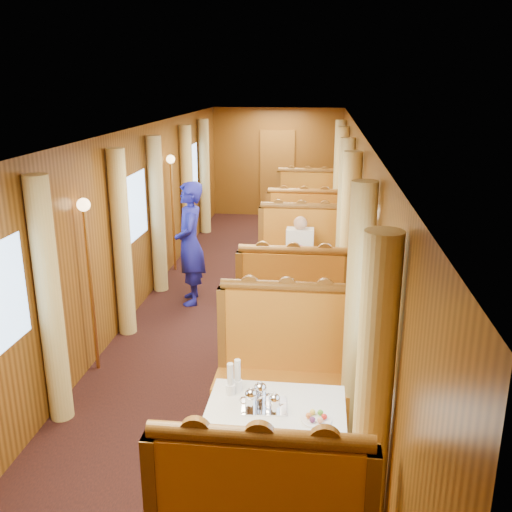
% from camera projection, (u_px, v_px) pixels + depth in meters
% --- Properties ---
extents(floor, '(3.00, 12.00, 0.01)m').
position_uv_depth(floor, '(242.00, 313.00, 7.95)').
color(floor, black).
rests_on(floor, ground).
extents(ceiling, '(3.00, 12.00, 0.01)m').
position_uv_depth(ceiling, '(241.00, 130.00, 7.20)').
color(ceiling, silver).
rests_on(ceiling, wall_left).
extents(wall_far, '(3.00, 0.01, 2.50)m').
position_uv_depth(wall_far, '(277.00, 163.00, 13.26)').
color(wall_far, brown).
rests_on(wall_far, floor).
extents(wall_left, '(0.01, 12.00, 2.50)m').
position_uv_depth(wall_left, '(132.00, 223.00, 7.74)').
color(wall_left, brown).
rests_on(wall_left, floor).
extents(wall_right, '(0.01, 12.00, 2.50)m').
position_uv_depth(wall_right, '(356.00, 229.00, 7.41)').
color(wall_right, brown).
rests_on(wall_right, floor).
extents(doorway_far, '(0.80, 0.04, 2.00)m').
position_uv_depth(doorway_far, '(277.00, 174.00, 13.31)').
color(doorway_far, brown).
rests_on(doorway_far, floor).
extents(table_near, '(1.05, 0.72, 0.75)m').
position_uv_depth(table_near, '(276.00, 448.00, 4.43)').
color(table_near, white).
rests_on(table_near, floor).
extents(banquette_near_aft, '(1.30, 0.55, 1.34)m').
position_uv_depth(banquette_near_aft, '(284.00, 378.00, 5.38)').
color(banquette_near_aft, '#AA4912').
rests_on(banquette_near_aft, floor).
extents(table_mid, '(1.05, 0.72, 0.75)m').
position_uv_depth(table_mid, '(297.00, 290.00, 7.75)').
color(table_mid, white).
rests_on(table_mid, floor).
extents(banquette_mid_fwd, '(1.30, 0.55, 1.34)m').
position_uv_depth(banquette_mid_fwd, '(293.00, 316.00, 6.78)').
color(banquette_mid_fwd, '#AA4912').
rests_on(banquette_mid_fwd, floor).
extents(banquette_mid_aft, '(1.30, 0.55, 1.34)m').
position_uv_depth(banquette_mid_aft, '(300.00, 264.00, 8.70)').
color(banquette_mid_aft, '#AA4912').
rests_on(banquette_mid_aft, floor).
extents(table_far, '(1.05, 0.72, 0.75)m').
position_uv_depth(table_far, '(305.00, 227.00, 11.07)').
color(table_far, white).
rests_on(table_far, floor).
extents(banquette_far_fwd, '(1.30, 0.55, 1.34)m').
position_uv_depth(banquette_far_fwd, '(303.00, 238.00, 10.09)').
color(banquette_far_fwd, '#AA4912').
rests_on(banquette_far_fwd, floor).
extents(banquette_far_aft, '(1.30, 0.55, 1.34)m').
position_uv_depth(banquette_far_aft, '(307.00, 212.00, 12.02)').
color(banquette_far_aft, '#AA4912').
rests_on(banquette_far_aft, floor).
extents(tea_tray, '(0.36, 0.29, 0.01)m').
position_uv_depth(tea_tray, '(264.00, 406.00, 4.31)').
color(tea_tray, silver).
rests_on(tea_tray, table_near).
extents(teapot_left, '(0.19, 0.16, 0.13)m').
position_uv_depth(teapot_left, '(251.00, 402.00, 4.26)').
color(teapot_left, silver).
rests_on(teapot_left, tea_tray).
extents(teapot_right, '(0.15, 0.11, 0.12)m').
position_uv_depth(teapot_right, '(275.00, 406.00, 4.22)').
color(teapot_right, silver).
rests_on(teapot_right, tea_tray).
extents(teapot_back, '(0.17, 0.13, 0.13)m').
position_uv_depth(teapot_back, '(260.00, 396.00, 4.34)').
color(teapot_back, silver).
rests_on(teapot_back, tea_tray).
extents(fruit_plate, '(0.23, 0.23, 0.05)m').
position_uv_depth(fruit_plate, '(316.00, 418.00, 4.13)').
color(fruit_plate, white).
rests_on(fruit_plate, table_near).
extents(cup_inboard, '(0.08, 0.08, 0.26)m').
position_uv_depth(cup_inboard, '(230.00, 382.00, 4.46)').
color(cup_inboard, white).
rests_on(cup_inboard, table_near).
extents(cup_outboard, '(0.08, 0.08, 0.26)m').
position_uv_depth(cup_outboard, '(238.00, 378.00, 4.52)').
color(cup_outboard, white).
rests_on(cup_outboard, table_near).
extents(rose_vase_mid, '(0.06, 0.06, 0.36)m').
position_uv_depth(rose_vase_mid, '(300.00, 251.00, 7.61)').
color(rose_vase_mid, silver).
rests_on(rose_vase_mid, table_mid).
extents(rose_vase_far, '(0.06, 0.06, 0.36)m').
position_uv_depth(rose_vase_far, '(307.00, 199.00, 10.91)').
color(rose_vase_far, silver).
rests_on(rose_vase_far, table_far).
extents(curtain_left_near_b, '(0.22, 0.22, 2.35)m').
position_uv_depth(curtain_left_near_b, '(50.00, 303.00, 5.17)').
color(curtain_left_near_b, '#E2C773').
rests_on(curtain_left_near_b, floor).
extents(window_right_near, '(0.01, 1.20, 0.90)m').
position_uv_depth(window_right_near, '(381.00, 326.00, 4.03)').
color(window_right_near, '#87ADDD').
rests_on(window_right_near, wall_right).
extents(curtain_right_near_a, '(0.22, 0.22, 2.35)m').
position_uv_depth(curtain_right_near_a, '(372.00, 422.00, 3.39)').
color(curtain_right_near_a, '#E2C773').
rests_on(curtain_right_near_a, floor).
extents(curtain_right_near_b, '(0.22, 0.22, 2.35)m').
position_uv_depth(curtain_right_near_b, '(357.00, 317.00, 4.87)').
color(curtain_right_near_b, '#E2C773').
rests_on(curtain_right_near_b, floor).
extents(window_left_mid, '(0.01, 1.20, 0.90)m').
position_uv_depth(window_left_mid, '(133.00, 209.00, 7.68)').
color(window_left_mid, '#87ADDD').
rests_on(window_left_mid, wall_left).
extents(curtain_left_mid_a, '(0.22, 0.22, 2.35)m').
position_uv_depth(curtain_left_mid_a, '(122.00, 244.00, 7.01)').
color(curtain_left_mid_a, '#E2C773').
rests_on(curtain_left_mid_a, floor).
extents(curtain_left_mid_b, '(0.22, 0.22, 2.35)m').
position_uv_depth(curtain_left_mid_b, '(157.00, 215.00, 8.49)').
color(curtain_left_mid_b, '#E2C773').
rests_on(curtain_left_mid_b, floor).
extents(window_right_mid, '(0.01, 1.20, 0.90)m').
position_uv_depth(window_right_mid, '(355.00, 214.00, 7.35)').
color(window_right_mid, '#87ADDD').
rests_on(window_right_mid, wall_right).
extents(curtain_right_mid_a, '(0.22, 0.22, 2.35)m').
position_uv_depth(curtain_right_mid_a, '(349.00, 252.00, 6.70)').
color(curtain_right_mid_a, '#E2C773').
rests_on(curtain_right_mid_a, floor).
extents(curtain_right_mid_b, '(0.22, 0.22, 2.35)m').
position_uv_depth(curtain_right_mid_b, '(344.00, 221.00, 8.18)').
color(curtain_right_mid_b, '#E2C773').
rests_on(curtain_right_mid_b, floor).
extents(window_left_far, '(0.01, 1.20, 0.90)m').
position_uv_depth(window_left_far, '(191.00, 169.00, 11.00)').
color(window_left_far, '#87ADDD').
rests_on(window_left_far, wall_left).
extents(curtain_left_far_a, '(0.22, 0.22, 2.35)m').
position_uv_depth(curtain_left_far_a, '(187.00, 191.00, 10.33)').
color(curtain_left_far_a, '#E2C773').
rests_on(curtain_left_far_a, floor).
extents(curtain_left_far_b, '(0.22, 0.22, 2.35)m').
position_uv_depth(curtain_left_far_b, '(204.00, 177.00, 11.81)').
color(curtain_left_far_b, '#E2C773').
rests_on(curtain_left_far_b, floor).
extents(window_right_far, '(0.01, 1.20, 0.90)m').
position_uv_depth(window_right_far, '(346.00, 172.00, 10.67)').
color(window_right_far, '#87ADDD').
rests_on(window_right_far, wall_right).
extents(curtain_right_far_a, '(0.22, 0.22, 2.35)m').
position_uv_depth(curtain_right_far_a, '(341.00, 194.00, 10.02)').
color(curtain_right_far_a, '#E2C773').
rests_on(curtain_right_far_a, floor).
extents(curtain_right_far_b, '(0.22, 0.22, 2.35)m').
position_uv_depth(curtain_right_far_b, '(339.00, 180.00, 11.50)').
color(curtain_right_far_b, '#E2C773').
rests_on(curtain_right_far_b, floor).
extents(sconce_left_fore, '(0.14, 0.14, 1.95)m').
position_uv_depth(sconce_left_fore, '(88.00, 251.00, 6.03)').
color(sconce_left_fore, '#BF8C3F').
rests_on(sconce_left_fore, floor).
extents(sconce_right_fore, '(0.14, 0.14, 1.95)m').
position_uv_depth(sconce_right_fore, '(355.00, 260.00, 5.72)').
color(sconce_right_fore, '#BF8C3F').
rests_on(sconce_right_fore, floor).
extents(sconce_left_aft, '(0.14, 0.14, 1.95)m').
position_uv_depth(sconce_left_aft, '(172.00, 190.00, 9.35)').
color(sconce_left_aft, '#BF8C3F').
rests_on(sconce_left_aft, floor).
extents(sconce_right_aft, '(0.14, 0.14, 1.95)m').
position_uv_depth(sconce_right_aft, '(344.00, 193.00, 9.04)').
color(sconce_right_aft, '#BF8C3F').
rests_on(sconce_right_aft, floor).
extents(steward, '(0.57, 0.73, 1.77)m').
position_uv_depth(steward, '(190.00, 244.00, 8.09)').
color(steward, navy).
rests_on(steward, floor).
extents(passenger, '(0.40, 0.44, 0.76)m').
position_uv_depth(passenger, '(300.00, 248.00, 8.38)').
color(passenger, beige).
rests_on(passenger, banquette_mid_aft).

